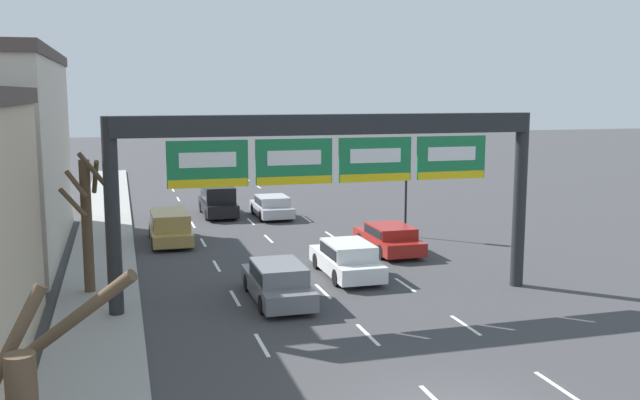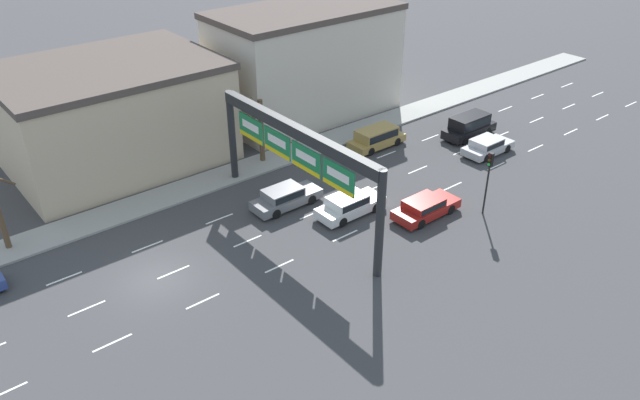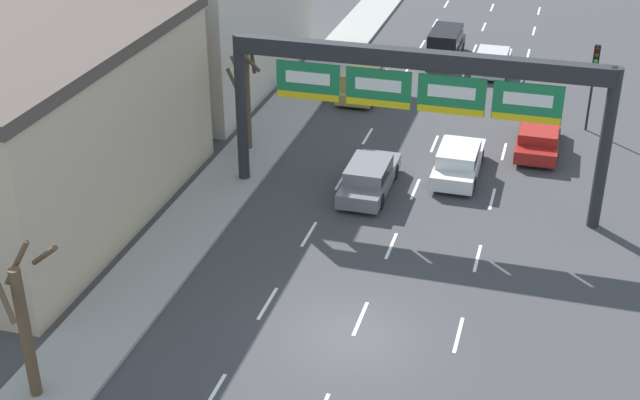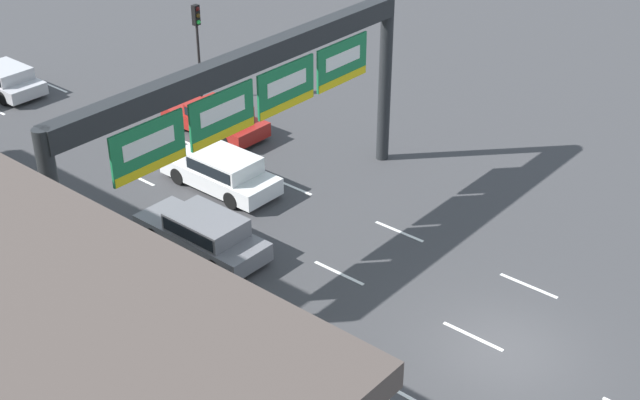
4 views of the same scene
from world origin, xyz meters
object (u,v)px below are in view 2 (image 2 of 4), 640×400
car_silver (487,146)px  suv_black (469,125)px  car_red (425,207)px  traffic_light_near_gantry (489,171)px  car_grey (285,197)px  suv_gold (377,137)px  tree_bare_closest (261,127)px  car_white (349,204)px  sign_gantry (295,147)px

car_silver → suv_black: 3.34m
car_red → traffic_light_near_gantry: size_ratio=1.08×
car_grey → suv_gold: bearing=104.9°
suv_gold → suv_black: (3.33, 7.23, 0.14)m
car_grey → car_silver: bearing=78.8°
car_silver → suv_black: suv_black is taller
car_red → tree_bare_closest: bearing=-164.1°
car_silver → tree_bare_closest: tree_bare_closest is taller
car_white → car_grey: size_ratio=0.98×
car_silver → car_white: 14.27m
car_white → car_red: size_ratio=1.01×
sign_gantry → suv_gold: (-4.85, 11.60, -4.34)m
car_grey → suv_gold: suv_gold is taller
car_grey → suv_black: size_ratio=1.00×
car_silver → suv_black: size_ratio=0.90×
car_silver → suv_gold: (-6.32, -5.78, 0.18)m
traffic_light_near_gantry → suv_gold: bearing=172.2°
car_silver → car_red: bearing=-72.7°
car_white → tree_bare_closest: 10.10m
suv_black → traffic_light_near_gantry: 12.42m
suv_gold → tree_bare_closest: tree_bare_closest is taller
suv_gold → traffic_light_near_gantry: (11.78, -1.62, 2.24)m
sign_gantry → traffic_light_near_gantry: sign_gantry is taller
suv_black → tree_bare_closest: tree_bare_closest is taller
suv_gold → tree_bare_closest: (-3.48, -8.56, 1.99)m
car_red → traffic_light_near_gantry: 4.56m
suv_gold → car_red: bearing=-26.6°
car_white → sign_gantry: bearing=-116.4°
car_silver → traffic_light_near_gantry: (5.46, -7.40, 2.42)m
car_silver → car_white: (0.07, -14.27, 0.06)m
car_white → car_red: bearing=48.6°
car_white → suv_black: bearing=101.0°
car_red → suv_gold: size_ratio=0.99×
car_silver → suv_black: bearing=154.0°
car_grey → car_red: bearing=43.4°
sign_gantry → suv_gold: size_ratio=3.22×
car_white → suv_gold: suv_gold is taller
car_red → suv_gold: suv_gold is taller
car_red → suv_gold: (-9.63, 4.83, 0.18)m
car_red → traffic_light_near_gantry: (2.15, 3.21, 2.42)m
car_white → tree_bare_closest: size_ratio=0.92×
car_white → traffic_light_near_gantry: bearing=51.9°
sign_gantry → car_white: sign_gantry is taller
suv_black → car_red: bearing=-62.4°
car_silver → car_white: car_white is taller
car_grey → car_white: bearing=37.5°
sign_gantry → tree_bare_closest: bearing=160.0°
suv_gold → tree_bare_closest: 9.45m
car_silver → suv_gold: suv_gold is taller
suv_gold → suv_black: suv_black is taller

